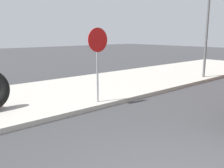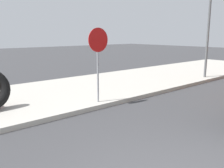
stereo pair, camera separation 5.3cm
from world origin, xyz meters
The scene contains 3 objects.
sidewalk_curb centered at (0.00, 6.50, 0.07)m, with size 36.00×5.00×0.15m, color #ADA89E.
stop_sign centered at (2.22, 4.32, 1.82)m, with size 0.76×0.08×2.40m.
street_light_pole centered at (9.32, 4.45, 2.69)m, with size 0.12×0.12×5.08m, color #595B5E.
Camera 2 is at (-2.66, -1.94, 2.36)m, focal length 39.82 mm.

